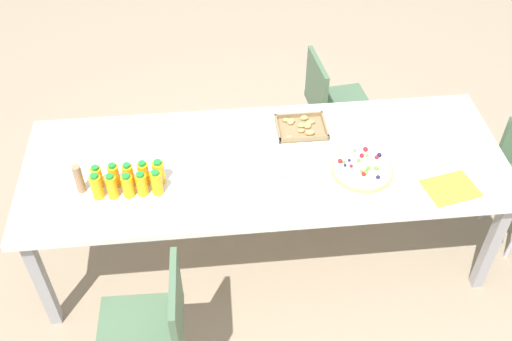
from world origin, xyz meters
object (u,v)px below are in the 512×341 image
Objects in this scene: chair_near_left at (154,326)px; cardboard_tube at (79,179)px; juice_bottle_7 at (129,175)px; chair_far_right at (332,101)px; juice_bottle_0 at (97,187)px; fruit_pizza at (362,169)px; plate_stack at (268,173)px; snack_tray at (301,127)px; juice_bottle_2 at (128,186)px; juice_bottle_9 at (159,172)px; juice_bottle_3 at (142,184)px; paper_folder at (451,188)px; juice_bottle_8 at (144,173)px; juice_bottle_4 at (157,183)px; juice_bottle_5 at (97,177)px; party_table at (266,168)px; juice_bottle_6 at (114,175)px; napkin_stack at (162,149)px; juice_bottle_1 at (112,186)px.

chair_near_left is 4.96× the size of cardboard_tube.
chair_far_right is at bearing 36.19° from juice_bottle_7.
juice_bottle_0 reaches higher than fruit_pizza.
juice_bottle_7 is 0.71m from plate_stack.
snack_tray is (0.95, 0.35, -0.05)m from juice_bottle_7.
juice_bottle_2 is 0.17m from juice_bottle_9.
chair_far_right is 2.94× the size of snack_tray.
juice_bottle_7 is at bearing 89.75° from juice_bottle_2.
snack_tray is at bearing 57.08° from plate_stack.
juice_bottle_3 is (-1.19, -0.99, 0.31)m from chair_far_right.
snack_tray is (1.10, 0.42, -0.06)m from juice_bottle_0.
juice_bottle_9 is at bearing 3.36° from juice_bottle_7.
paper_folder is (0.92, -0.19, -0.01)m from plate_stack.
snack_tray is (0.87, 0.35, -0.05)m from juice_bottle_8.
juice_bottle_4 is at bearing -0.44° from juice_bottle_0.
juice_bottle_0 reaches higher than juice_bottle_7.
juice_bottle_5 is (-0.01, 0.07, -0.01)m from juice_bottle_0.
fruit_pizza is (-0.04, -0.94, 0.26)m from chair_far_right.
party_table is 0.66m from juice_bottle_8.
party_table is 0.80m from juice_bottle_6.
fruit_pizza is at bearing -1.54° from juice_bottle_9.
juice_bottle_2 is at bearing -26.84° from juice_bottle_5.
chair_near_left reaches higher than napkin_stack.
juice_bottle_0 is at bearing 175.98° from paper_folder.
juice_bottle_7 reaches higher than napkin_stack.
chair_far_right is 1.80m from cardboard_tube.
juice_bottle_6 is 0.84× the size of cardboard_tube.
juice_bottle_1 is at bearing -60.06° from chair_far_right.
party_table is 18.08× the size of juice_bottle_7.
plate_stack is 0.71× the size of paper_folder.
juice_bottle_8 is at bearing 0.22° from juice_bottle_5.
snack_tray is 1.54× the size of plate_stack.
paper_folder is (1.48, -0.45, -0.00)m from napkin_stack.
juice_bottle_6 is (0.00, 0.08, -0.00)m from juice_bottle_1.
juice_bottle_7 is 1.00× the size of juice_bottle_8.
juice_bottle_7 is 0.51× the size of snack_tray.
party_table is 0.68m from juice_bottle_3.
juice_bottle_5 is at bearing -178.53° from juice_bottle_6.
fruit_pizza is (1.37, -0.03, -0.05)m from juice_bottle_5.
juice_bottle_2 is 0.07m from juice_bottle_3.
juice_bottle_8 is 1.57m from paper_folder.
napkin_stack is at bearing 87.86° from juice_bottle_4.
juice_bottle_6 reaches higher than party_table.
juice_bottle_1 is at bearing -136.75° from juice_bottle_7.
napkin_stack is 0.90× the size of cardboard_tube.
juice_bottle_8 is 0.55× the size of paper_folder.
juice_bottle_1 is at bearing -179.32° from juice_bottle_4.
paper_folder is at bearing -4.59° from juice_bottle_3.
juice_bottle_6 is 0.15m from juice_bottle_8.
snack_tray reaches higher than party_table.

